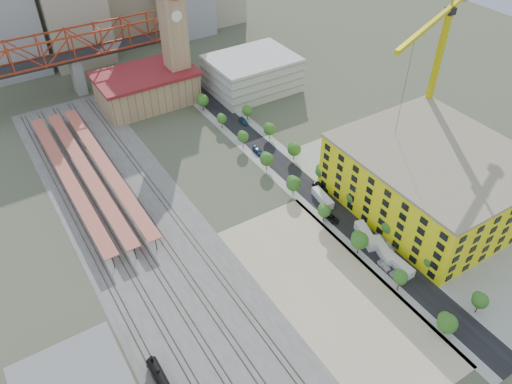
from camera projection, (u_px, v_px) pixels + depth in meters
ground at (274, 215)px, 147.16m from camera, size 400.00×400.00×0.00m
ballast_strip at (137, 225)px, 143.74m from camera, size 36.00×165.00×0.06m
dirt_lot at (331, 292)px, 124.91m from camera, size 28.00×67.00×0.06m
street_asphalt at (289, 172)px, 163.53m from camera, size 12.00×170.00×0.06m
sidewalk_west at (275, 177)px, 161.27m from camera, size 3.00×170.00×0.04m
sidewalk_east at (302, 166)px, 165.80m from camera, size 3.00×170.00×0.04m
construction_pad at (432, 199)px, 152.61m from camera, size 50.00×90.00×0.06m
rail_tracks at (131, 227)px, 142.92m from camera, size 26.56×160.00×0.18m
platform_canopies at (87, 171)px, 157.12m from camera, size 16.00×80.00×4.12m
station_hall at (147, 88)px, 194.42m from camera, size 38.00×24.00×13.10m
clock_tower at (173, 27)px, 184.47m from camera, size 12.00×12.00×52.00m
parking_garage at (252, 73)px, 203.26m from camera, size 34.00×26.00×14.00m
truss_bridge at (71, 49)px, 193.46m from camera, size 94.00×9.60×25.60m
construction_building at (432, 178)px, 145.41m from camera, size 44.60×50.60×18.80m
street_trees at (307, 188)px, 157.01m from camera, size 15.40×124.40×8.00m
distant_hills at (133, 80)px, 386.17m from camera, size 647.00×264.00×227.00m
tower_crane at (436, 55)px, 151.31m from camera, size 49.63×21.51×56.34m
site_trailer_a at (399, 265)px, 130.31m from camera, size 2.74×9.34×2.53m
site_trailer_b at (383, 251)px, 134.13m from camera, size 5.22×10.00×2.65m
site_trailer_c at (366, 236)px, 138.48m from camera, size 5.49×10.39×2.75m
site_trailer_d at (323, 198)px, 151.20m from camera, size 3.43×9.41×2.52m
car_0 at (384, 266)px, 130.75m from camera, size 1.85×4.25×1.43m
car_1 at (398, 278)px, 127.54m from camera, size 1.66×4.62×1.52m
car_2 at (331, 218)px, 145.07m from camera, size 2.60×5.18×1.41m
car_3 at (258, 151)px, 171.22m from camera, size 2.17×5.13×1.48m
car_4 at (389, 246)px, 136.19m from camera, size 2.25×4.35×1.41m
car_5 at (381, 239)px, 138.29m from camera, size 1.90×4.67×1.51m
car_6 at (320, 187)px, 155.97m from camera, size 2.90×5.73×1.55m
car_7 at (244, 121)px, 186.36m from camera, size 2.54×5.15×1.44m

